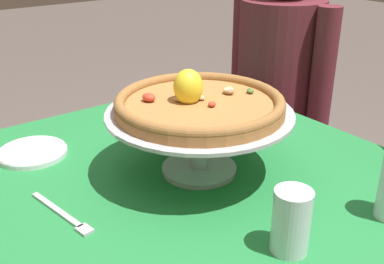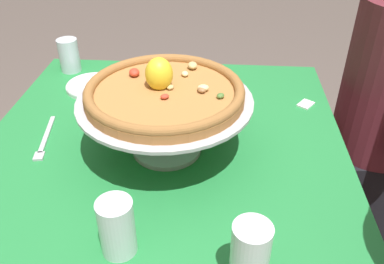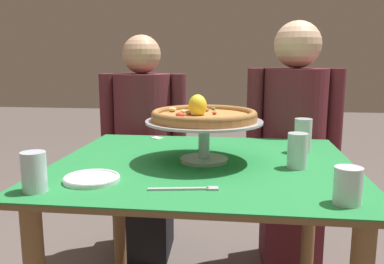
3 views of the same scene
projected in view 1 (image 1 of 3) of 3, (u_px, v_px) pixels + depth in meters
name	position (u px, v px, depth m)	size (l,w,h in m)	color
dining_table	(194.00, 213.00, 1.12)	(1.05, 0.94, 0.71)	olive
pizza_stand	(198.00, 126.00, 1.03)	(0.42, 0.42, 0.15)	#B7B7C1
pizza	(198.00, 102.00, 1.01)	(0.37, 0.37, 0.09)	#AD753D
water_glass_side_right	(291.00, 224.00, 0.80)	(0.07, 0.07, 0.12)	silver
side_plate	(32.00, 152.00, 1.15)	(0.17, 0.17, 0.02)	white
dinner_fork	(64.00, 215.00, 0.91)	(0.20, 0.05, 0.01)	#B7B7C1
sugar_packet	(246.00, 104.00, 1.48)	(0.05, 0.04, 0.01)	white
diner_left	(275.00, 114.00, 1.80)	(0.46, 0.33, 1.20)	black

